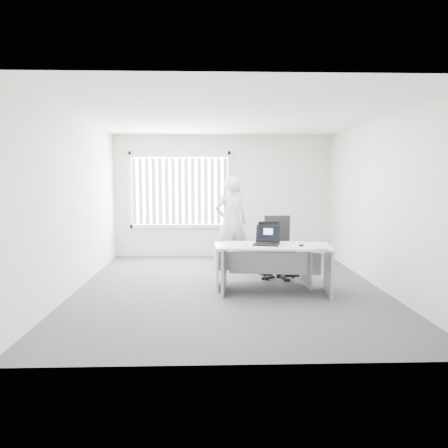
{
  "coord_description": "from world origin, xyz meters",
  "views": [
    {
      "loc": [
        -0.32,
        -7.12,
        1.84
      ],
      "look_at": [
        -0.08,
        0.15,
        1.06
      ],
      "focal_mm": 35.0,
      "sensor_mm": 36.0,
      "label": 1
    }
  ],
  "objects_px": {
    "desk_near": "(276,259)",
    "desk_far": "(262,256)",
    "office_chair": "(278,259)",
    "monitor": "(269,232)",
    "laptop": "(266,235)",
    "person": "(231,223)"
  },
  "relations": [
    {
      "from": "person",
      "to": "monitor",
      "type": "distance_m",
      "value": 1.35
    },
    {
      "from": "desk_near",
      "to": "desk_far",
      "type": "height_order",
      "value": "desk_near"
    },
    {
      "from": "desk_near",
      "to": "person",
      "type": "xyz_separation_m",
      "value": [
        -0.62,
        1.9,
        0.37
      ]
    },
    {
      "from": "desk_near",
      "to": "laptop",
      "type": "relative_size",
      "value": 4.51
    },
    {
      "from": "person",
      "to": "monitor",
      "type": "height_order",
      "value": "person"
    },
    {
      "from": "desk_far",
      "to": "monitor",
      "type": "bearing_deg",
      "value": 56.02
    },
    {
      "from": "desk_far",
      "to": "laptop",
      "type": "relative_size",
      "value": 4.05
    },
    {
      "from": "desk_near",
      "to": "monitor",
      "type": "height_order",
      "value": "monitor"
    },
    {
      "from": "desk_near",
      "to": "person",
      "type": "distance_m",
      "value": 2.03
    },
    {
      "from": "desk_near",
      "to": "desk_far",
      "type": "bearing_deg",
      "value": 118.0
    },
    {
      "from": "desk_far",
      "to": "office_chair",
      "type": "height_order",
      "value": "office_chair"
    },
    {
      "from": "person",
      "to": "laptop",
      "type": "relative_size",
      "value": 4.73
    },
    {
      "from": "desk_near",
      "to": "monitor",
      "type": "distance_m",
      "value": 0.76
    },
    {
      "from": "desk_far",
      "to": "laptop",
      "type": "bearing_deg",
      "value": -89.67
    },
    {
      "from": "desk_near",
      "to": "person",
      "type": "height_order",
      "value": "person"
    },
    {
      "from": "laptop",
      "to": "monitor",
      "type": "bearing_deg",
      "value": 96.19
    },
    {
      "from": "person",
      "to": "desk_far",
      "type": "bearing_deg",
      "value": 92.61
    },
    {
      "from": "desk_near",
      "to": "office_chair",
      "type": "xyz_separation_m",
      "value": [
        0.21,
        1.08,
        -0.21
      ]
    },
    {
      "from": "laptop",
      "to": "monitor",
      "type": "xyz_separation_m",
      "value": [
        0.13,
        0.67,
        -0.03
      ]
    },
    {
      "from": "office_chair",
      "to": "person",
      "type": "bearing_deg",
      "value": 135.12
    },
    {
      "from": "office_chair",
      "to": "person",
      "type": "relative_size",
      "value": 0.61
    },
    {
      "from": "person",
      "to": "monitor",
      "type": "relative_size",
      "value": 5.03
    }
  ]
}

